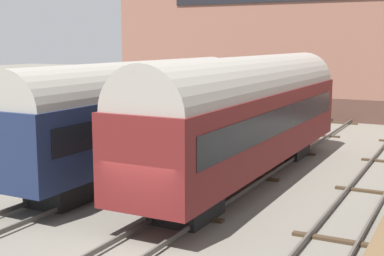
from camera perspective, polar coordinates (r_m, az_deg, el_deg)
ground_plane at (r=16.21m, az=-5.37°, el=-12.45°), size 200.00×200.00×0.00m
track_left at (r=19.16m, az=-18.17°, el=-8.98°), size 2.60×60.00×0.26m
track_middle at (r=16.16m, az=-5.38°, el=-11.98°), size 2.60×60.00×0.26m
train_car_maroon at (r=22.89m, az=6.09°, el=1.80°), size 3.14×17.44×5.38m
train_car_navy at (r=24.33m, az=-5.73°, el=1.93°), size 2.93×16.03×5.12m
warehouse_building at (r=46.64m, az=16.62°, el=12.18°), size 38.19×10.62×17.42m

